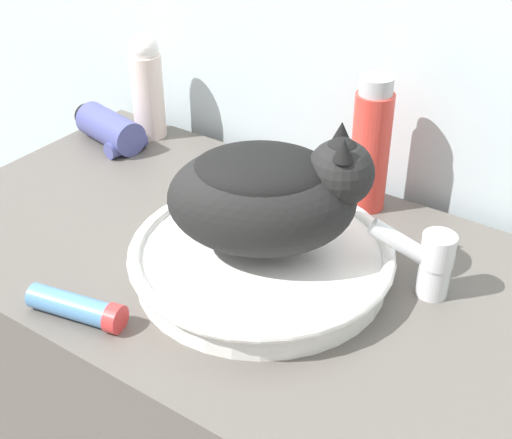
% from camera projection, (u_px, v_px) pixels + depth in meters
% --- Properties ---
extents(sink_basin, '(0.38, 0.38, 0.05)m').
position_uv_depth(sink_basin, '(261.00, 259.00, 1.02)').
color(sink_basin, white).
rests_on(sink_basin, vanity_counter).
extents(cat, '(0.34, 0.29, 0.18)m').
position_uv_depth(cat, '(268.00, 192.00, 0.96)').
color(cat, black).
rests_on(cat, sink_basin).
extents(faucet, '(0.12, 0.07, 0.11)m').
position_uv_depth(faucet, '(428.00, 260.00, 0.97)').
color(faucet, silver).
rests_on(faucet, vanity_counter).
extents(lotion_bottle_white, '(0.06, 0.06, 0.21)m').
position_uv_depth(lotion_bottle_white, '(147.00, 86.00, 1.37)').
color(lotion_bottle_white, silver).
rests_on(lotion_bottle_white, vanity_counter).
extents(shampoo_bottle_tall, '(0.06, 0.06, 0.23)m').
position_uv_depth(shampoo_bottle_tall, '(371.00, 146.00, 1.13)').
color(shampoo_bottle_tall, '#DB3D33').
rests_on(shampoo_bottle_tall, vanity_counter).
extents(cream_tube, '(0.14, 0.07, 0.04)m').
position_uv_depth(cream_tube, '(78.00, 308.00, 0.94)').
color(cream_tube, '#4C7FB2').
rests_on(cream_tube, vanity_counter).
extents(hair_dryer, '(0.17, 0.10, 0.07)m').
position_uv_depth(hair_dryer, '(111.00, 130.00, 1.37)').
color(hair_dryer, '#474C8C').
rests_on(hair_dryer, vanity_counter).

